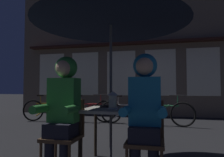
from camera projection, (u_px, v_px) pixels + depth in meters
The scene contains 14 objects.
cafe_table at pixel (111, 116), 2.75m from camera, with size 0.72×0.72×0.74m.
patio_umbrella at pixel (111, 11), 2.82m from camera, with size 2.10×2.10×2.31m.
lantern at pixel (113, 100), 2.71m from camera, with size 0.11×0.11×0.23m.
chair_left at pixel (65, 131), 2.49m from camera, with size 0.40×0.40×0.87m.
chair_right at pixel (145, 136), 2.27m from camera, with size 0.40×0.40×0.87m.
person_left_hooded at pixel (63, 102), 2.45m from camera, with size 0.45×0.56×1.40m.
person_right_hooded at pixel (145, 103), 2.23m from camera, with size 0.45×0.56×1.40m.
shopfront_building at pixel (141, 36), 8.13m from camera, with size 10.00×0.93×6.20m.
bicycle_nearest at pixel (49, 110), 6.41m from camera, with size 1.65×0.40×0.84m.
bicycle_second at pixel (88, 111), 6.21m from camera, with size 1.67×0.29×0.84m.
bicycle_third at pixel (128, 112), 5.83m from camera, with size 1.67×0.26×0.84m.
bicycle_fourth at pixel (163, 113), 5.62m from camera, with size 1.66×0.36×0.84m.
book at pixel (108, 106), 2.95m from camera, with size 0.20×0.14×0.02m, color black.
potted_plant at pixel (62, 102), 7.15m from camera, with size 0.60×0.60×0.92m.
Camera 1 is at (0.64, -2.69, 1.00)m, focal length 33.20 mm.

